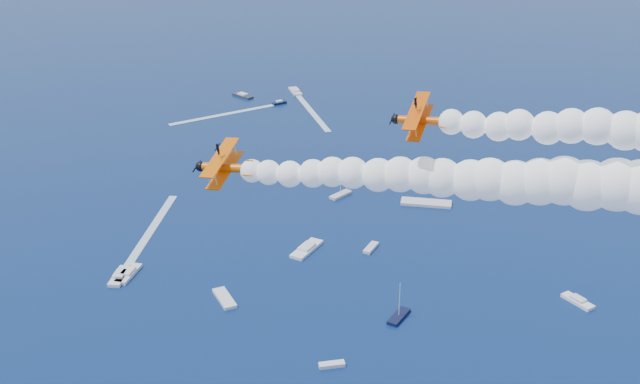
% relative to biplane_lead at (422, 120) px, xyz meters
% --- Properties ---
extents(biplane_lead, '(8.05, 9.52, 6.96)m').
position_rel_biplane_lead_xyz_m(biplane_lead, '(0.00, 0.00, 0.00)').
color(biplane_lead, '#E84F04').
extents(biplane_trail, '(9.67, 11.15, 7.57)m').
position_rel_biplane_lead_xyz_m(biplane_trail, '(-22.60, -5.94, -8.03)').
color(biplane_trail, '#EA5E04').
extents(smoke_trail_trail, '(65.21, 30.12, 11.64)m').
position_rel_biplane_lead_xyz_m(smoke_trail_trail, '(8.38, 0.29, -5.61)').
color(smoke_trail_trail, white).
extents(spectator_boats, '(219.01, 164.41, 0.70)m').
position_rel_biplane_lead_xyz_m(spectator_boats, '(-17.50, 97.93, -58.76)').
color(spectator_boats, black).
rests_on(spectator_boats, ground).
extents(boat_wakes, '(171.31, 171.88, 0.04)m').
position_rel_biplane_lead_xyz_m(boat_wakes, '(-66.94, 85.56, -59.08)').
color(boat_wakes, white).
rests_on(boat_wakes, ground).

